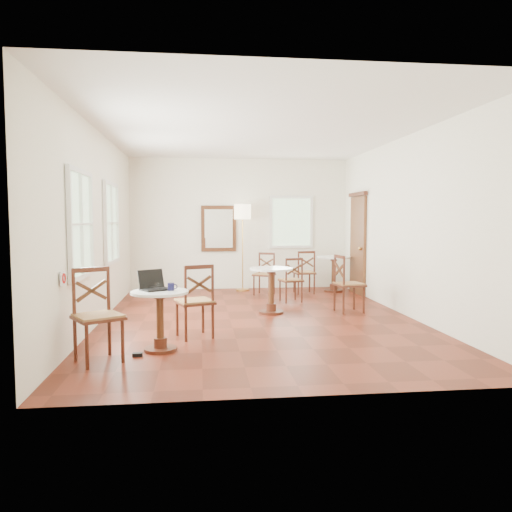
{
  "coord_description": "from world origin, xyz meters",
  "views": [
    {
      "loc": [
        -0.93,
        -7.73,
        1.61
      ],
      "look_at": [
        0.0,
        0.3,
        1.0
      ],
      "focal_mm": 34.05,
      "sensor_mm": 36.0,
      "label": 1
    }
  ],
  "objects_px": {
    "chair_mid_b": "(348,284)",
    "chair_back_a": "(304,272)",
    "cafe_table_mid": "(271,285)",
    "chair_mid_a": "(291,280)",
    "chair_back_b": "(264,274)",
    "navy_mug": "(171,287)",
    "chair_near_a": "(195,301)",
    "power_adapter": "(137,355)",
    "water_glass": "(158,287)",
    "cafe_table_back": "(334,270)",
    "mouse": "(152,288)",
    "chair_near_b": "(97,315)",
    "laptop": "(154,285)",
    "cafe_table_near": "(160,314)",
    "floor_lamp": "(242,218)"
  },
  "relations": [
    {
      "from": "chair_near_b",
      "to": "laptop",
      "type": "height_order",
      "value": "chair_near_b"
    },
    {
      "from": "chair_mid_b",
      "to": "laptop",
      "type": "height_order",
      "value": "chair_mid_b"
    },
    {
      "from": "chair_mid_b",
      "to": "water_glass",
      "type": "distance_m",
      "value": 3.74
    },
    {
      "from": "chair_back_b",
      "to": "navy_mug",
      "type": "distance_m",
      "value": 4.61
    },
    {
      "from": "cafe_table_near",
      "to": "water_glass",
      "type": "bearing_deg",
      "value": 132.63
    },
    {
      "from": "cafe_table_mid",
      "to": "chair_back_a",
      "type": "bearing_deg",
      "value": 63.8
    },
    {
      "from": "chair_mid_a",
      "to": "water_glass",
      "type": "bearing_deg",
      "value": 43.64
    },
    {
      "from": "chair_mid_b",
      "to": "chair_back_a",
      "type": "relative_size",
      "value": 1.06
    },
    {
      "from": "cafe_table_mid",
      "to": "navy_mug",
      "type": "bearing_deg",
      "value": -125.6
    },
    {
      "from": "cafe_table_back",
      "to": "chair_mid_a",
      "type": "distance_m",
      "value": 1.7
    },
    {
      "from": "cafe_table_back",
      "to": "mouse",
      "type": "height_order",
      "value": "cafe_table_back"
    },
    {
      "from": "floor_lamp",
      "to": "water_glass",
      "type": "height_order",
      "value": "floor_lamp"
    },
    {
      "from": "navy_mug",
      "to": "cafe_table_mid",
      "type": "bearing_deg",
      "value": 54.4
    },
    {
      "from": "chair_back_b",
      "to": "laptop",
      "type": "bearing_deg",
      "value": -87.75
    },
    {
      "from": "chair_near_a",
      "to": "chair_mid_a",
      "type": "relative_size",
      "value": 1.16
    },
    {
      "from": "chair_mid_b",
      "to": "cafe_table_near",
      "type": "bearing_deg",
      "value": 117.49
    },
    {
      "from": "chair_mid_b",
      "to": "chair_back_a",
      "type": "xyz_separation_m",
      "value": [
        -0.29,
        2.16,
        -0.03
      ]
    },
    {
      "from": "cafe_table_back",
      "to": "chair_mid_b",
      "type": "xyz_separation_m",
      "value": [
        -0.41,
        -2.36,
        0.01
      ]
    },
    {
      "from": "power_adapter",
      "to": "cafe_table_back",
      "type": "bearing_deg",
      "value": 52.07
    },
    {
      "from": "mouse",
      "to": "cafe_table_mid",
      "type": "bearing_deg",
      "value": 52.43
    },
    {
      "from": "chair_back_b",
      "to": "navy_mug",
      "type": "bearing_deg",
      "value": -84.78
    },
    {
      "from": "cafe_table_near",
      "to": "chair_near_a",
      "type": "bearing_deg",
      "value": 56.08
    },
    {
      "from": "chair_near_a",
      "to": "chair_near_b",
      "type": "height_order",
      "value": "chair_near_b"
    },
    {
      "from": "cafe_table_near",
      "to": "chair_mid_a",
      "type": "distance_m",
      "value": 4.01
    },
    {
      "from": "mouse",
      "to": "navy_mug",
      "type": "bearing_deg",
      "value": -20.11
    },
    {
      "from": "chair_near_a",
      "to": "chair_near_b",
      "type": "xyz_separation_m",
      "value": [
        -1.09,
        -0.99,
        0.03
      ]
    },
    {
      "from": "chair_near_a",
      "to": "chair_near_b",
      "type": "relative_size",
      "value": 0.95
    },
    {
      "from": "chair_back_b",
      "to": "mouse",
      "type": "bearing_deg",
      "value": -88.13
    },
    {
      "from": "floor_lamp",
      "to": "laptop",
      "type": "distance_m",
      "value": 5.12
    },
    {
      "from": "cafe_table_mid",
      "to": "laptop",
      "type": "height_order",
      "value": "laptop"
    },
    {
      "from": "chair_near_a",
      "to": "chair_mid_b",
      "type": "distance_m",
      "value": 3.03
    },
    {
      "from": "cafe_table_mid",
      "to": "floor_lamp",
      "type": "distance_m",
      "value": 2.97
    },
    {
      "from": "cafe_table_near",
      "to": "chair_near_b",
      "type": "xyz_separation_m",
      "value": [
        -0.67,
        -0.36,
        0.07
      ]
    },
    {
      "from": "chair_near_b",
      "to": "chair_back_a",
      "type": "xyz_separation_m",
      "value": [
        3.42,
        4.69,
        -0.06
      ]
    },
    {
      "from": "cafe_table_mid",
      "to": "power_adapter",
      "type": "distance_m",
      "value": 3.15
    },
    {
      "from": "laptop",
      "to": "power_adapter",
      "type": "xyz_separation_m",
      "value": [
        -0.17,
        -0.35,
        -0.78
      ]
    },
    {
      "from": "chair_mid_a",
      "to": "chair_mid_b",
      "type": "relative_size",
      "value": 0.87
    },
    {
      "from": "cafe_table_mid",
      "to": "power_adapter",
      "type": "bearing_deg",
      "value": -128.72
    },
    {
      "from": "power_adapter",
      "to": "laptop",
      "type": "bearing_deg",
      "value": 63.93
    },
    {
      "from": "cafe_table_mid",
      "to": "chair_mid_a",
      "type": "xyz_separation_m",
      "value": [
        0.56,
        1.11,
        -0.05
      ]
    },
    {
      "from": "chair_mid_a",
      "to": "laptop",
      "type": "bearing_deg",
      "value": 42.26
    },
    {
      "from": "cafe_table_back",
      "to": "cafe_table_mid",
      "type": "bearing_deg",
      "value": -127.08
    },
    {
      "from": "cafe_table_mid",
      "to": "chair_mid_a",
      "type": "height_order",
      "value": "chair_mid_a"
    },
    {
      "from": "cafe_table_near",
      "to": "chair_near_b",
      "type": "relative_size",
      "value": 0.7
    },
    {
      "from": "power_adapter",
      "to": "chair_near_a",
      "type": "bearing_deg",
      "value": 51.97
    },
    {
      "from": "mouse",
      "to": "water_glass",
      "type": "xyz_separation_m",
      "value": [
        0.08,
        -0.1,
        0.03
      ]
    },
    {
      "from": "chair_back_a",
      "to": "chair_mid_a",
      "type": "bearing_deg",
      "value": 60.8
    },
    {
      "from": "chair_near_a",
      "to": "power_adapter",
      "type": "bearing_deg",
      "value": 32.0
    },
    {
      "from": "cafe_table_near",
      "to": "floor_lamp",
      "type": "xyz_separation_m",
      "value": [
        1.45,
        4.93,
        1.19
      ]
    },
    {
      "from": "chair_near_b",
      "to": "navy_mug",
      "type": "bearing_deg",
      "value": -5.75
    }
  ]
}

